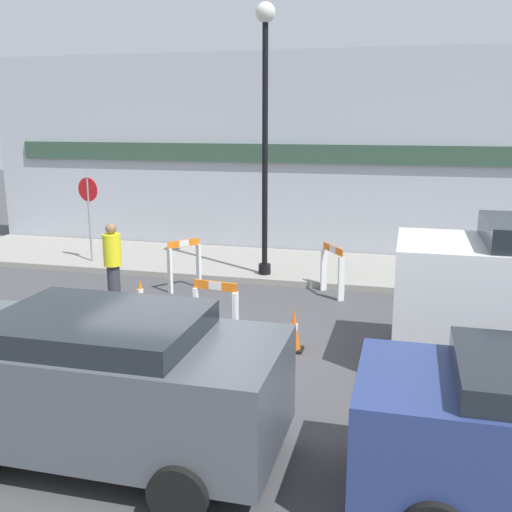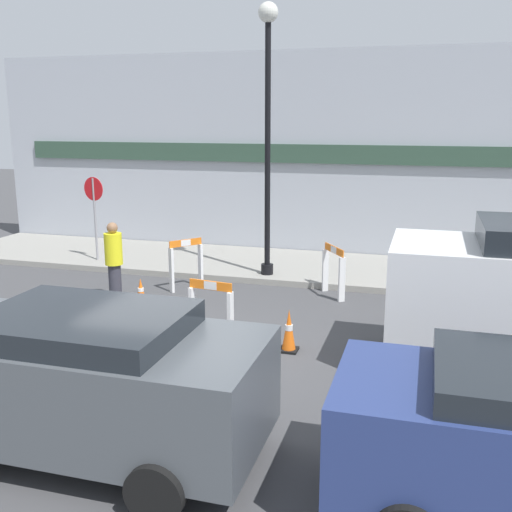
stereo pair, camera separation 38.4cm
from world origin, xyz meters
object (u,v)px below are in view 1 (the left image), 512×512
Objects in this scene: streetlamp_post at (265,107)px; stop_sign at (89,205)px; parked_car_1 at (102,377)px; person_worker at (113,260)px.

streetlamp_post reaches higher than stop_sign.
streetlamp_post is at bearing 90.14° from parked_car_1.
parked_car_1 is (4.65, -7.99, -0.63)m from stop_sign.
streetlamp_post is 4.75m from person_worker.
stop_sign is at bearing 123.68° from person_worker.
parked_car_1 is (0.02, -7.80, -3.02)m from streetlamp_post.
stop_sign is 9.26m from parked_car_1.
streetlamp_post is 8.37m from parked_car_1.
stop_sign is 0.53× the size of parked_car_1.
stop_sign is at bearing 177.68° from streetlamp_post.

